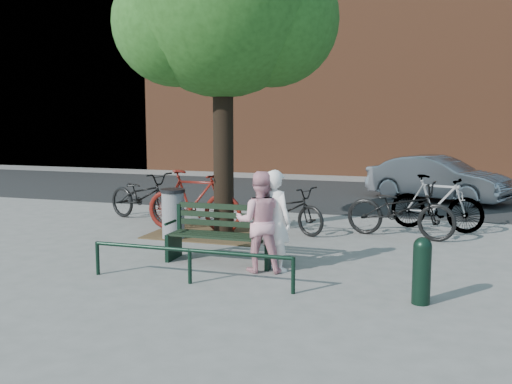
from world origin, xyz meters
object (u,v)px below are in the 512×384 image
(person_right, at_px, (260,222))
(litter_bin, at_px, (173,214))
(bollard, at_px, (422,268))
(person_left, at_px, (275,220))
(bicycle_c, at_px, (287,209))
(park_bench, at_px, (223,233))
(parked_car, at_px, (437,179))

(person_right, distance_m, litter_bin, 2.85)
(bollard, bearing_deg, person_left, 156.50)
(bollard, distance_m, bicycle_c, 4.66)
(bollard, xyz_separation_m, litter_bin, (-4.67, 2.52, 0.03))
(person_left, bearing_deg, park_bench, 12.34)
(park_bench, relative_size, person_right, 1.14)
(bicycle_c, bearing_deg, bollard, -119.69)
(person_left, distance_m, parked_car, 8.58)
(person_left, xyz_separation_m, person_right, (-0.21, -0.12, -0.01))
(litter_bin, distance_m, bicycle_c, 2.30)
(park_bench, height_order, bicycle_c, park_bench)
(person_left, distance_m, person_right, 0.24)
(bicycle_c, bearing_deg, park_bench, -164.26)
(bollard, relative_size, parked_car, 0.23)
(park_bench, relative_size, parked_car, 0.46)
(person_right, relative_size, bicycle_c, 0.84)
(person_right, height_order, bicycle_c, person_right)
(person_left, bearing_deg, bollard, -177.62)
(person_left, height_order, bollard, person_left)
(park_bench, bearing_deg, person_right, -25.16)
(bicycle_c, relative_size, parked_car, 0.48)
(bollard, bearing_deg, parked_car, 89.33)
(person_left, height_order, bicycle_c, person_left)
(person_left, bearing_deg, person_right, 55.57)
(person_left, distance_m, bicycle_c, 2.89)
(park_bench, distance_m, litter_bin, 2.04)
(park_bench, distance_m, bollard, 3.35)
(litter_bin, relative_size, parked_car, 0.25)
(person_left, relative_size, person_right, 1.01)
(bollard, bearing_deg, park_bench, 159.39)
(park_bench, distance_m, person_right, 0.87)
(park_bench, relative_size, litter_bin, 1.80)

